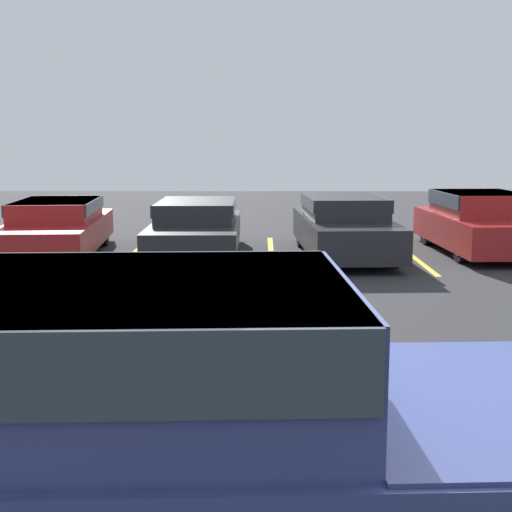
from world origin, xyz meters
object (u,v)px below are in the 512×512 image
Objects in this scene: pickup_truck at (196,454)px; parked_sedan_a at (57,226)px; parked_sedan_b at (197,226)px; parked_sedan_d at (481,221)px; parked_sedan_c at (344,224)px.

parked_sedan_a is (-4.00, 11.51, -0.25)m from pickup_truck.
parked_sedan_a is 1.05× the size of parked_sedan_b.
pickup_truck is at bearing 14.40° from parked_sedan_a.
pickup_truck is 11.56m from parked_sedan_b.
pickup_truck reaches higher than parked_sedan_d.
parked_sedan_a is 1.12× the size of parked_sedan_d.
parked_sedan_c is at bearing -83.94° from parked_sedan_d.
parked_sedan_c is at bearing 85.15° from parked_sedan_a.
parked_sedan_c is 3.02m from parked_sedan_d.
parked_sedan_d is at bearing 93.20° from parked_sedan_b.
parked_sedan_d reaches higher than parked_sedan_b.
parked_sedan_a is 9.03m from parked_sedan_d.
pickup_truck is 1.22× the size of parked_sedan_a.
parked_sedan_b is at bearing 85.30° from parked_sedan_a.
pickup_truck is 1.37× the size of parked_sedan_d.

